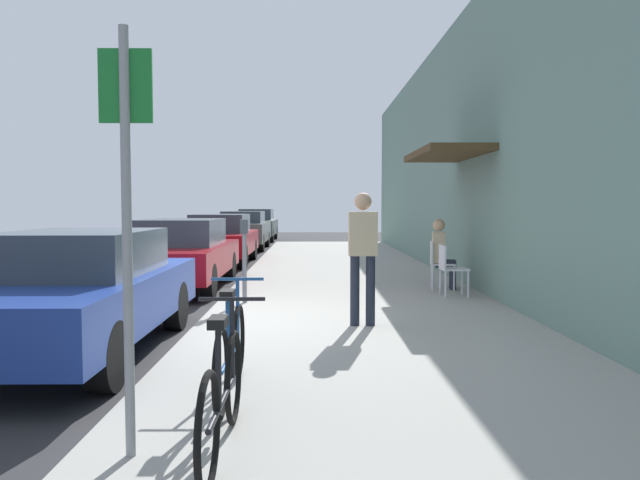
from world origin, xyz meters
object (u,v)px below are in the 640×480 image
Objects in this scene: parked_car_1 at (180,253)px; cafe_chair_1 at (438,262)px; parked_car_0 at (77,291)px; pedestrian_standing at (363,248)px; parked_car_3 at (243,229)px; parked_car_4 at (256,225)px; street_sign at (127,208)px; parked_car_2 at (220,238)px; cafe_chair_0 at (450,267)px; bicycle_0 at (223,396)px; bicycle_1 at (231,352)px; seated_patron_1 at (442,251)px; parking_meter at (244,254)px.

cafe_chair_1 is (4.95, -0.95, -0.09)m from parked_car_1.
parked_car_0 is 2.59× the size of pedestrian_standing.
pedestrian_standing reaches higher than parked_car_3.
parked_car_3 is at bearing -90.00° from parked_car_4.
street_sign reaches higher than parked_car_3.
pedestrian_standing is at bearing 66.39° from street_sign.
parked_car_3 is (0.00, 16.41, 0.04)m from parked_car_0.
parked_car_2 is 7.93m from cafe_chair_1.
parked_car_2 is 8.66m from cafe_chair_0.
pedestrian_standing is (1.20, 4.01, 0.64)m from bicycle_0.
parked_car_3 is (0.00, 5.84, 0.03)m from parked_car_2.
bicycle_1 is (1.96, -23.89, -0.29)m from parked_car_4.
cafe_chair_0 is at bearing 60.84° from bicycle_1.
seated_patron_1 is 0.76× the size of pedestrian_standing.
parking_meter is 5.93m from street_sign.
street_sign is 1.29m from bicycle_0.
bicycle_1 is at bearing -114.51° from pedestrian_standing.
parked_car_2 is 3.33× the size of parking_meter.
bicycle_1 is at bearing 95.05° from bicycle_0.
parked_car_4 is 2.57× the size of bicycle_0.
street_sign reaches higher than bicycle_0.
parked_car_3 is 1.00× the size of parked_car_4.
cafe_chair_1 is (3.45, 7.45, -1.02)m from street_sign.
street_sign is 1.52× the size of bicycle_1.
street_sign is 1.53× the size of pedestrian_standing.
parked_car_4 reaches higher than parking_meter.
parked_car_3 is 2.57× the size of bicycle_0.
bicycle_1 is (1.96, -7.22, -0.24)m from parked_car_1.
parking_meter is 1.52× the size of cafe_chair_0.
parked_car_0 is 3.67m from bicycle_0.
seated_patron_1 is (3.05, 6.26, 0.34)m from bicycle_1.
parked_car_4 reaches higher than parked_car_3.
street_sign is 8.27m from cafe_chair_1.
parked_car_2 reaches higher than cafe_chair_0.
parked_car_0 is at bearing -138.46° from cafe_chair_1.
bicycle_1 is 1.33× the size of seated_patron_1.
parked_car_1 reaches higher than bicycle_0.
parked_car_0 is at bearing -90.00° from parked_car_3.
seated_patron_1 is at bearing 86.18° from cafe_chair_0.
pedestrian_standing reaches higher than parked_car_0.
bicycle_0 is at bearing -85.02° from parking_meter.
parked_car_1 is at bearing 121.68° from parking_meter.
parking_meter is (1.55, -7.75, 0.16)m from parked_car_2.
cafe_chair_1 is at bearing 89.95° from cafe_chair_0.
parked_car_0 is 3.53m from street_sign.
parked_car_4 is (0.00, 5.59, 0.01)m from parked_car_3.
parked_car_3 is (0.00, 11.07, 0.04)m from parked_car_1.
cafe_chair_1 is (2.89, 7.42, 0.14)m from bicycle_0.
bicycle_1 is (1.96, -18.29, -0.27)m from parked_car_3.
parking_meter reaches higher than bicycle_1.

